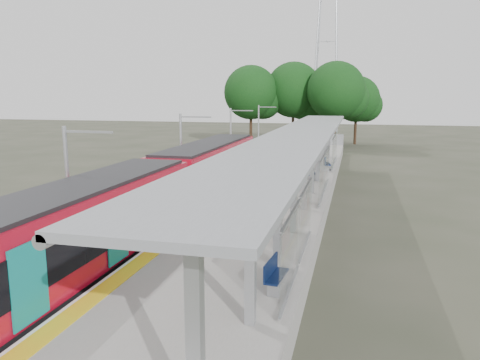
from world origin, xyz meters
The scene contains 15 objects.
trackbed centered at (-4.50, 20.00, 0.12)m, with size 3.00×70.00×0.24m, color #59544C.
platform centered at (0.00, 20.00, 0.50)m, with size 6.00×50.00×1.00m, color gray.
tactile_strip centered at (-2.55, 20.00, 1.01)m, with size 0.60×50.00×0.02m, color yellow.
end_fence centered at (0.00, 44.95, 1.60)m, with size 6.00×0.10×1.20m, color #9EA0A5.
train centered at (-4.50, 11.95, 2.05)m, with size 2.74×27.60×3.62m.
canopy centered at (1.61, 16.19, 4.20)m, with size 3.27×38.00×3.66m.
pylon centered at (-1.00, 73.00, 19.00)m, with size 8.00×4.00×38.00m, color #9EA0A5, non-canonical shape.
tree_cluster centered at (-2.29, 53.10, 6.77)m, with size 19.70×11.51×10.80m.
catenary_masts centered at (-6.22, 19.00, 2.91)m, with size 2.08×48.16×5.40m.
bench_near centered at (2.21, 4.17, 1.48)m, with size 0.54×1.37×0.92m.
bench_mid centered at (1.58, 22.31, 1.48)m, with size 0.76×1.39×0.91m.
bench_far centered at (2.23, 26.62, 1.55)m, with size 0.72×1.58×1.04m.
info_pillar_near centered at (0.97, 12.05, 1.70)m, with size 0.36×0.36×1.62m.
info_pillar_far centered at (1.00, 16.00, 1.76)m, with size 0.40×0.40×1.75m.
litter_bin centered at (0.69, 10.44, 1.40)m, with size 0.39×0.39×0.80m, color #9EA0A5.
Camera 1 is at (4.33, -8.46, 6.56)m, focal length 35.00 mm.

